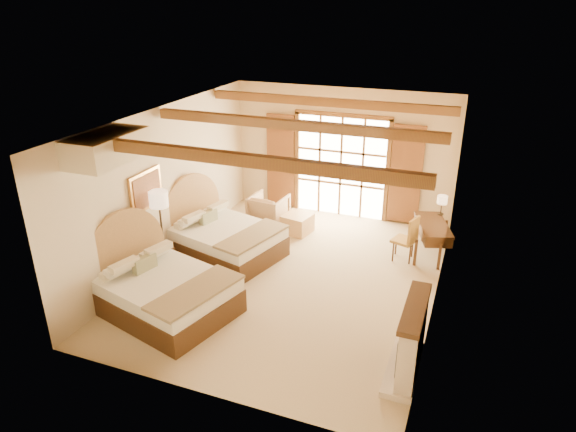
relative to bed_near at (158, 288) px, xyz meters
The scene contains 19 objects.
floor 2.67m from the bed_near, 47.13° to the left, with size 7.00×7.00×0.00m, color #CDB78A.
wall_back 5.83m from the bed_near, 71.75° to the left, with size 5.50×5.50×0.00m, color beige.
wall_left 2.44m from the bed_near, 116.45° to the left, with size 7.00×7.00×0.00m, color beige.
wall_right 5.07m from the bed_near, 23.01° to the left, with size 7.00×7.00×0.00m, color beige.
ceiling 3.81m from the bed_near, 47.13° to the left, with size 7.00×7.00×0.00m, color #AE7432.
ceiling_beams 3.72m from the bed_near, 47.13° to the left, with size 5.39×4.60×0.18m, color brown, non-canonical shape.
french_doors 5.72m from the bed_near, 71.56° to the left, with size 3.95×0.08×2.60m.
fireplace 4.39m from the bed_near, ahead, with size 0.46×1.40×1.16m.
painting 1.98m from the bed_near, 127.75° to the left, with size 0.06×0.95×0.75m.
canopy_valance 2.58m from the bed_near, behind, with size 0.70×1.40×0.45m, color beige.
bed_near is the anchor object (origin of this frame).
bed_far 2.30m from the bed_near, 90.08° to the left, with size 2.57×2.14×1.43m.
nightstand 1.28m from the bed_near, 122.42° to the left, with size 0.45×0.45×0.54m, color #492D18.
floor_lamp 1.76m from the bed_near, 119.50° to the left, with size 0.36×0.36×1.72m.
armchair 4.13m from the bed_near, 84.98° to the left, with size 0.82×0.84×0.77m, color tan.
ottoman 4.12m from the bed_near, 73.52° to the left, with size 0.61×0.61×0.44m, color tan.
desk 5.78m from the bed_near, 42.72° to the left, with size 0.97×1.46×0.73m.
desk_chair 5.11m from the bed_near, 42.91° to the left, with size 0.56×0.55×0.99m.
desk_lamp 6.27m from the bed_near, 45.99° to the left, with size 0.22×0.22×0.44m.
Camera 1 is at (3.12, -8.36, 5.18)m, focal length 32.00 mm.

